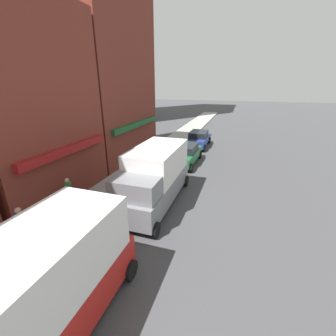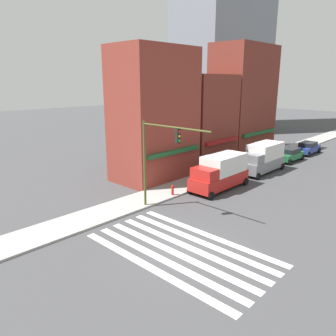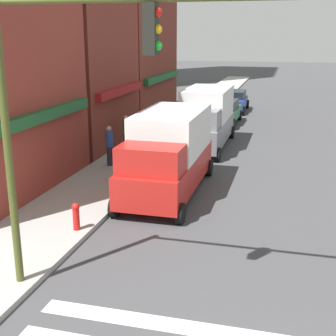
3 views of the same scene
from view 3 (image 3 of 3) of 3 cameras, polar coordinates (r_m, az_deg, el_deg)
The scene contains 9 objects.
storefront_row at distance 25.79m, azimuth -11.07°, elevation 16.74°, with size 24.44×5.30×13.76m.
traffic_signal at distance 9.85m, azimuth -12.56°, elevation 8.67°, with size 0.32×6.06×6.58m.
box_truck_red at distance 17.18m, azimuth 0.07°, elevation 1.96°, with size 6.20×2.42×3.04m.
box_truck_grey at distance 24.55m, azimuth 4.61°, elevation 6.17°, with size 6.20×2.42×3.04m.
sedan_green at distance 31.29m, azimuth 6.79°, elevation 6.85°, with size 4.45×2.02×1.59m.
sedan_blue at distance 36.76m, azimuth 8.02°, elevation 8.17°, with size 4.41×2.02×1.59m.
pedestrian_green_top at distance 23.30m, azimuth -5.16°, elevation 4.34°, with size 0.32×0.32×1.77m.
pedestrian_blue_shirt at distance 20.69m, azimuth -7.16°, elevation 2.79°, with size 0.32×0.32×1.77m.
fire_hydrant at distance 14.14m, azimuth -11.15°, elevation -5.65°, with size 0.24×0.24×0.84m.
Camera 3 is at (-5.58, 0.52, 5.76)m, focal length 50.00 mm.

